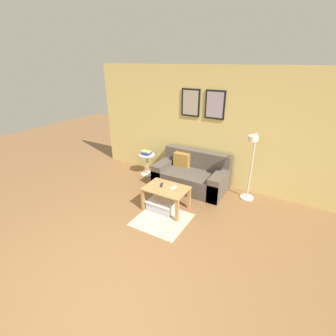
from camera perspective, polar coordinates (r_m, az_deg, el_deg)
ground_plane at (r=3.56m, az=-16.11°, el=-24.86°), size 16.00×16.00×0.00m
wall_back at (r=5.44m, az=8.83°, el=9.42°), size 5.60×0.09×2.55m
area_rug at (r=4.47m, az=-1.40°, el=-11.97°), size 0.91×0.89×0.01m
couch at (r=5.44m, az=5.50°, el=-1.79°), size 1.56×0.85×0.78m
coffee_table at (r=4.57m, az=-0.43°, el=-5.74°), size 0.80×0.56×0.46m
storage_bin at (r=4.71m, az=-1.23°, el=-8.53°), size 0.52×0.45×0.19m
floor_lamp at (r=4.88m, az=18.88°, el=1.44°), size 0.27×0.48×1.40m
side_table at (r=6.01m, az=-4.92°, el=1.32°), size 0.39×0.39×0.53m
book_stack at (r=5.92m, az=-5.07°, el=3.59°), size 0.25×0.18×0.09m
remote_control at (r=4.61m, az=-1.53°, el=-4.00°), size 0.10×0.15×0.02m
cell_phone at (r=4.53m, az=1.26°, el=-4.59°), size 0.11×0.15×0.01m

